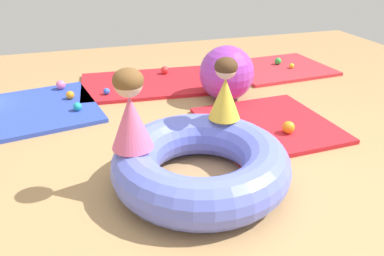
# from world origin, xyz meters

# --- Properties ---
(ground_plane) EXTENTS (8.00, 8.00, 0.00)m
(ground_plane) POSITION_xyz_m (0.00, 0.00, 0.00)
(ground_plane) COLOR tan
(gym_mat_front) EXTENTS (1.36, 1.36, 0.04)m
(gym_mat_front) POSITION_xyz_m (-1.30, 1.64, 0.02)
(gym_mat_front) COLOR #2D47B7
(gym_mat_front) RESTS_ON ground
(gym_mat_far_left) EXTENTS (1.67, 1.11, 0.04)m
(gym_mat_far_left) POSITION_xyz_m (-0.02, 2.07, 0.02)
(gym_mat_far_left) COLOR red
(gym_mat_far_left) RESTS_ON ground
(gym_mat_near_left) EXTENTS (1.32, 1.09, 0.04)m
(gym_mat_near_left) POSITION_xyz_m (1.70, 2.14, 0.02)
(gym_mat_near_left) COLOR red
(gym_mat_near_left) RESTS_ON ground
(gym_mat_far_right) EXTENTS (1.16, 1.17, 0.04)m
(gym_mat_far_right) POSITION_xyz_m (0.77, 0.63, 0.02)
(gym_mat_far_right) COLOR red
(gym_mat_far_right) RESTS_ON ground
(inflatable_cushion) EXTENTS (1.23, 1.23, 0.33)m
(inflatable_cushion) POSITION_xyz_m (-0.12, -0.05, 0.16)
(inflatable_cushion) COLOR #6070E5
(inflatable_cushion) RESTS_ON ground
(child_in_yellow) EXTENTS (0.33, 0.33, 0.47)m
(child_in_yellow) POSITION_xyz_m (0.19, 0.29, 0.56)
(child_in_yellow) COLOR yellow
(child_in_yellow) RESTS_ON inflatable_cushion
(child_in_pink) EXTENTS (0.35, 0.35, 0.54)m
(child_in_pink) POSITION_xyz_m (-0.56, 0.04, 0.59)
(child_in_pink) COLOR #E5608E
(child_in_pink) RESTS_ON inflatable_cushion
(play_ball_orange) EXTENTS (0.09, 0.09, 0.09)m
(play_ball_orange) POSITION_xyz_m (-0.94, 1.79, 0.08)
(play_ball_orange) COLOR orange
(play_ball_orange) RESTS_ON gym_mat_front
(play_ball_red) EXTENTS (0.10, 0.10, 0.10)m
(play_ball_red) POSITION_xyz_m (0.21, 2.31, 0.09)
(play_ball_red) COLOR red
(play_ball_red) RESTS_ON gym_mat_far_left
(play_ball_pink) EXTENTS (0.10, 0.10, 0.10)m
(play_ball_pink) POSITION_xyz_m (-1.03, 2.13, 0.09)
(play_ball_pink) COLOR pink
(play_ball_pink) RESTS_ON gym_mat_front
(play_ball_teal) EXTENTS (0.08, 0.08, 0.08)m
(play_ball_teal) POSITION_xyz_m (-0.88, 1.45, 0.08)
(play_ball_teal) COLOR teal
(play_ball_teal) RESTS_ON gym_mat_front
(play_ball_blue) EXTENTS (0.07, 0.07, 0.07)m
(play_ball_blue) POSITION_xyz_m (-0.56, 1.81, 0.08)
(play_ball_blue) COLOR blue
(play_ball_blue) RESTS_ON gym_mat_far_left
(play_ball_yellow) EXTENTS (0.06, 0.06, 0.06)m
(play_ball_yellow) POSITION_xyz_m (1.84, 2.04, 0.07)
(play_ball_yellow) COLOR yellow
(play_ball_yellow) RESTS_ON gym_mat_near_left
(play_ball_green) EXTENTS (0.09, 0.09, 0.09)m
(play_ball_green) POSITION_xyz_m (1.75, 2.24, 0.08)
(play_ball_green) COLOR green
(play_ball_green) RESTS_ON gym_mat_near_left
(play_ball_orange_second) EXTENTS (0.11, 0.11, 0.11)m
(play_ball_orange_second) POSITION_xyz_m (0.84, 0.40, 0.09)
(play_ball_orange_second) COLOR orange
(play_ball_orange_second) RESTS_ON gym_mat_far_right
(exercise_ball_large) EXTENTS (0.58, 0.58, 0.58)m
(exercise_ball_large) POSITION_xyz_m (0.66, 1.39, 0.29)
(exercise_ball_large) COLOR purple
(exercise_ball_large) RESTS_ON ground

